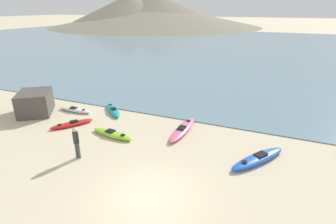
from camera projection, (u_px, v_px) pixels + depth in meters
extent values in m
plane|color=beige|center=(149.00, 196.00, 10.28)|extent=(400.00, 400.00, 0.00)
cube|color=slate|center=(257.00, 48.00, 46.61)|extent=(160.00, 70.00, 0.06)
cone|color=gray|center=(129.00, 11.00, 98.88)|extent=(50.12, 50.12, 11.16)
cone|color=gray|center=(157.00, 9.00, 102.85)|extent=(61.29, 61.29, 11.95)
cone|color=gray|center=(156.00, 15.00, 99.98)|extent=(78.86, 78.86, 7.90)
ellipsoid|color=white|center=(75.00, 110.00, 18.55)|extent=(2.73, 0.62, 0.26)
cube|color=black|center=(73.00, 108.00, 18.54)|extent=(0.50, 0.32, 0.05)
cylinder|color=black|center=(84.00, 110.00, 18.24)|extent=(0.20, 0.20, 0.02)
ellipsoid|color=blue|center=(258.00, 158.00, 12.58)|extent=(2.58, 3.37, 0.30)
cube|color=black|center=(261.00, 154.00, 12.60)|extent=(0.69, 0.76, 0.05)
cylinder|color=black|center=(245.00, 162.00, 12.02)|extent=(0.26, 0.26, 0.02)
ellipsoid|color=#8CCC2D|center=(113.00, 134.00, 15.05)|extent=(2.91, 1.11, 0.27)
cube|color=black|center=(110.00, 131.00, 15.06)|extent=(0.56, 0.46, 0.05)
cylinder|color=black|center=(123.00, 135.00, 14.62)|extent=(0.25, 0.25, 0.02)
ellipsoid|color=#E5668C|center=(183.00, 129.00, 15.56)|extent=(0.79, 3.61, 0.32)
cube|color=black|center=(182.00, 128.00, 15.34)|extent=(0.42, 0.65, 0.05)
cylinder|color=black|center=(188.00, 121.00, 16.33)|extent=(0.26, 0.26, 0.02)
ellipsoid|color=teal|center=(113.00, 110.00, 18.47)|extent=(2.52, 2.39, 0.30)
cube|color=black|center=(113.00, 109.00, 18.28)|extent=(0.61, 0.60, 0.05)
cylinder|color=black|center=(110.00, 105.00, 19.07)|extent=(0.22, 0.22, 0.02)
ellipsoid|color=red|center=(72.00, 124.00, 16.35)|extent=(2.00, 2.52, 0.25)
cube|color=black|center=(74.00, 121.00, 16.36)|extent=(0.55, 0.58, 0.05)
cylinder|color=black|center=(60.00, 124.00, 15.94)|extent=(0.22, 0.22, 0.02)
cylinder|color=#4C4C4C|center=(77.00, 150.00, 12.79)|extent=(0.12, 0.12, 0.83)
cylinder|color=#4C4C4C|center=(79.00, 151.00, 12.74)|extent=(0.12, 0.12, 0.83)
cube|color=#2D2D33|center=(76.00, 138.00, 12.50)|extent=(0.24, 0.27, 0.59)
cylinder|color=#2D2D33|center=(74.00, 137.00, 12.54)|extent=(0.09, 0.09, 0.56)
cylinder|color=#2D2D33|center=(78.00, 138.00, 12.45)|extent=(0.09, 0.09, 0.56)
sphere|color=beige|center=(75.00, 130.00, 12.34)|extent=(0.22, 0.22, 0.22)
cube|color=#4C4742|center=(35.00, 103.00, 18.06)|extent=(3.13, 3.25, 1.55)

